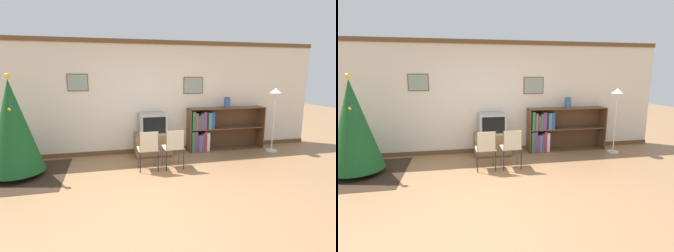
% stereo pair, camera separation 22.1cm
% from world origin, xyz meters
% --- Properties ---
extents(ground_plane, '(24.00, 24.00, 0.00)m').
position_xyz_m(ground_plane, '(0.00, 0.00, 0.00)').
color(ground_plane, '#936B47').
extents(wall_back, '(9.17, 0.11, 2.70)m').
position_xyz_m(wall_back, '(0.00, 2.60, 1.35)').
color(wall_back, silver).
rests_on(wall_back, ground_plane).
extents(area_rug, '(1.72, 1.77, 0.01)m').
position_xyz_m(area_rug, '(-2.51, 1.52, 0.00)').
color(area_rug, '#332319').
rests_on(area_rug, ground_plane).
extents(christmas_tree, '(0.98, 0.98, 1.92)m').
position_xyz_m(christmas_tree, '(-2.51, 1.52, 0.96)').
color(christmas_tree, maroon).
rests_on(christmas_tree, area_rug).
extents(tv_console, '(0.85, 0.53, 0.53)m').
position_xyz_m(tv_console, '(0.21, 2.27, 0.27)').
color(tv_console, brown).
rests_on(tv_console, ground_plane).
extents(television, '(0.63, 0.52, 0.49)m').
position_xyz_m(television, '(0.21, 2.27, 0.77)').
color(television, '#9E9E99').
rests_on(television, tv_console).
extents(folding_chair_left, '(0.40, 0.40, 0.82)m').
position_xyz_m(folding_chair_left, '(-0.05, 1.27, 0.47)').
color(folding_chair_left, beige).
rests_on(folding_chair_left, ground_plane).
extents(folding_chair_right, '(0.40, 0.40, 0.82)m').
position_xyz_m(folding_chair_right, '(0.47, 1.27, 0.47)').
color(folding_chair_right, beige).
rests_on(folding_chair_right, ground_plane).
extents(bookshelf, '(2.01, 0.36, 1.08)m').
position_xyz_m(bookshelf, '(1.75, 2.36, 0.53)').
color(bookshelf, brown).
rests_on(bookshelf, ground_plane).
extents(vase, '(0.15, 0.15, 0.27)m').
position_xyz_m(vase, '(2.12, 2.32, 1.22)').
color(vase, '#335684').
rests_on(vase, bookshelf).
extents(standing_lamp, '(0.28, 0.28, 1.58)m').
position_xyz_m(standing_lamp, '(3.20, 1.93, 1.22)').
color(standing_lamp, silver).
rests_on(standing_lamp, ground_plane).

